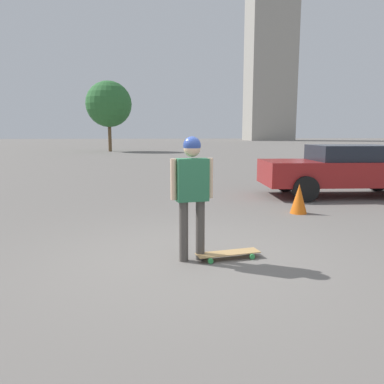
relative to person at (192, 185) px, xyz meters
name	(u,v)px	position (x,y,z in m)	size (l,w,h in m)	color
ground_plane	(192,260)	(0.00, 0.00, -1.04)	(220.00, 220.00, 0.00)	slate
person	(192,185)	(0.00, 0.00, 0.00)	(0.27, 0.58, 1.68)	#4C4742
skateboard	(228,253)	(-0.01, 0.50, -0.97)	(0.41, 0.92, 0.09)	tan
car_parked_near	(346,169)	(-4.80, 4.78, -0.30)	(2.10, 4.61, 1.40)	maroon
building_block_distant	(270,50)	(-80.78, 26.56, 19.19)	(8.84, 10.02, 40.48)	#9E998E
tree_distant	(109,104)	(-31.02, -4.35, 3.29)	(4.20, 4.20, 6.45)	brown
traffic_cone	(299,199)	(-2.75, 2.62, -0.72)	(0.36, 0.36, 0.64)	orange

